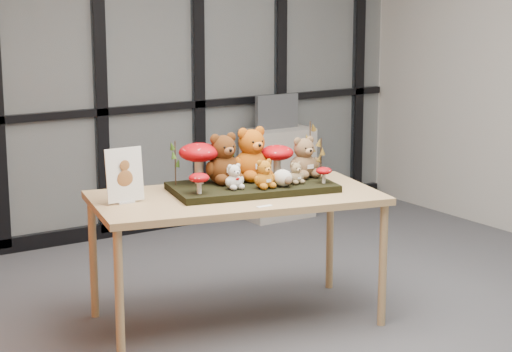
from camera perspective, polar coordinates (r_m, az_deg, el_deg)
floor at (r=5.97m, az=4.59°, el=-8.55°), size 5.00×5.00×0.00m
room_shell at (r=5.61m, az=4.87°, el=7.75°), size 5.00×5.00×5.00m
glass_partition at (r=7.73m, az=-6.52°, el=6.89°), size 4.90×0.06×2.78m
display_table at (r=5.65m, az=-1.24°, el=-1.78°), size 1.88×1.22×0.81m
diorama_tray at (r=5.73m, az=-0.24°, el=-0.70°), size 1.08×0.70×0.04m
bear_pooh_yellow at (r=5.82m, az=-0.30°, el=1.57°), size 0.33×0.31×0.37m
bear_brown_medium at (r=5.74m, az=-2.04°, el=1.28°), size 0.31×0.29×0.34m
bear_tan_back at (r=5.91m, az=2.95°, el=1.31°), size 0.26×0.24×0.29m
bear_small_yellow at (r=5.59m, az=0.50°, el=0.23°), size 0.17×0.16×0.19m
bear_white_bow at (r=5.57m, az=-1.36°, el=0.05°), size 0.15×0.14×0.17m
bear_beige_small at (r=5.72m, az=2.46°, el=0.27°), size 0.13×0.13×0.15m
plush_cream_hedgehog at (r=5.65m, az=1.65°, el=-0.07°), size 0.10×0.10×0.12m
mushroom_back_left at (r=5.72m, az=-3.52°, el=0.91°), size 0.25×0.25×0.28m
mushroom_back_right at (r=5.88m, az=1.31°, el=0.99°), size 0.21×0.21×0.23m
mushroom_front_left at (r=5.46m, az=-3.52°, el=-0.39°), size 0.12×0.12×0.14m
mushroom_front_right at (r=5.75m, az=4.20°, el=0.10°), size 0.10×0.10×0.11m
sprig_green_far_left at (r=5.68m, az=-4.99°, el=0.79°), size 0.05×0.05×0.27m
sprig_green_mid_left at (r=5.78m, az=-3.53°, el=0.79°), size 0.05×0.05×0.23m
sprig_dry_far_right at (r=5.95m, az=3.34°, el=1.70°), size 0.05×0.05×0.35m
sprig_dry_mid_right at (r=5.85m, az=4.02°, el=1.07°), size 0.05×0.05×0.26m
sprig_green_centre at (r=5.86m, az=-1.39°, el=1.03°), size 0.05×0.05×0.25m
sign_holder at (r=5.44m, az=-8.09°, el=-0.08°), size 0.23×0.06×0.33m
label_card at (r=5.33m, az=0.53°, el=-1.87°), size 0.10×0.03×0.00m
cabinet at (r=8.26m, az=1.35°, el=0.16°), size 0.60×0.35×0.80m
monitor at (r=8.18m, az=1.30°, el=3.98°), size 0.43×0.04×0.30m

